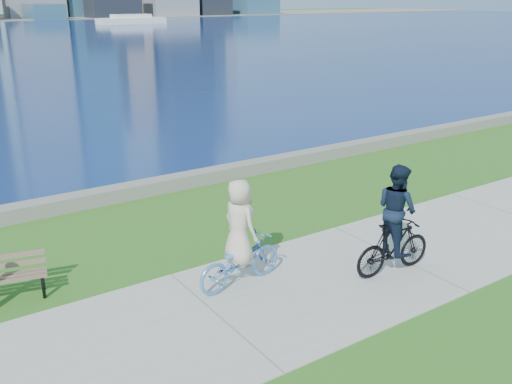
% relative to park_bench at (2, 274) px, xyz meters
% --- Properties ---
extents(ground, '(320.00, 320.00, 0.00)m').
position_rel_park_bench_xyz_m(ground, '(2.71, -2.57, -0.45)').
color(ground, '#275C18').
rests_on(ground, ground).
extents(concrete_path, '(80.00, 3.50, 0.02)m').
position_rel_park_bench_xyz_m(concrete_path, '(2.71, -2.57, -0.44)').
color(concrete_path, '#9D9C98').
rests_on(concrete_path, ground).
extents(seawall, '(90.00, 0.50, 0.35)m').
position_rel_park_bench_xyz_m(seawall, '(2.71, 3.63, -0.27)').
color(seawall, slate).
rests_on(seawall, ground).
extents(ferry_far, '(11.91, 3.40, 1.62)m').
position_rel_park_bench_xyz_m(ferry_far, '(38.85, 89.15, 0.22)').
color(ferry_far, white).
rests_on(ferry_far, ground).
extents(park_bench, '(1.49, 0.79, 0.73)m').
position_rel_park_bench_xyz_m(park_bench, '(0.00, 0.00, 0.00)').
color(park_bench, black).
rests_on(park_bench, ground).
extents(cyclist_woman, '(0.80, 1.80, 1.95)m').
position_rel_park_bench_xyz_m(cyclist_woman, '(3.56, -1.85, 0.30)').
color(cyclist_woman, '#5B95DD').
rests_on(cyclist_woman, ground).
extents(cyclist_man, '(0.68, 1.71, 2.08)m').
position_rel_park_bench_xyz_m(cyclist_man, '(6.15, -3.03, 0.45)').
color(cyclist_man, black).
rests_on(cyclist_man, ground).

